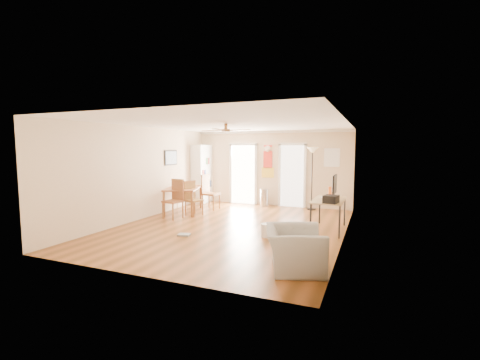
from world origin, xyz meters
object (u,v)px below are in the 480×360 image
at_px(dining_chair_near, 173,199).
at_px(armchair, 294,249).
at_px(wastebasket_a, 267,230).
at_px(computer_desk, 329,215).
at_px(torchiere_lamp, 312,179).
at_px(wastebasket_b, 281,235).
at_px(trash_can, 264,198).
at_px(bookshelf, 202,174).
at_px(dining_chair_right_a, 211,192).
at_px(dining_chair_right_b, 194,199).
at_px(dining_table, 184,200).
at_px(printer, 331,199).

bearing_deg(dining_chair_near, armchair, -20.59).
bearing_deg(wastebasket_a, computer_desk, 43.27).
height_order(torchiere_lamp, wastebasket_b, torchiere_lamp).
distance_m(trash_can, wastebasket_a, 3.96).
height_order(trash_can, wastebasket_b, trash_can).
bearing_deg(dining_chair_near, trash_can, 69.74).
bearing_deg(torchiere_lamp, bookshelf, -178.60).
distance_m(dining_chair_right_a, trash_can, 1.89).
bearing_deg(wastebasket_a, dining_chair_right_b, 151.85).
bearing_deg(wastebasket_b, dining_table, 151.99).
distance_m(trash_can, computer_desk, 3.61).
distance_m(dining_chair_right_a, computer_desk, 4.19).
xyz_separation_m(torchiere_lamp, wastebasket_a, (-0.35, -3.73, -0.87)).
bearing_deg(wastebasket_a, dining_chair_right_a, 136.78).
height_order(trash_can, computer_desk, computer_desk).
distance_m(dining_chair_near, trash_can, 3.41).
bearing_deg(dining_chair_right_b, dining_chair_right_a, 18.97).
bearing_deg(wastebasket_a, wastebasket_b, -26.44).
xyz_separation_m(dining_table, printer, (4.60, -1.16, 0.46)).
relative_size(dining_chair_right_b, printer, 2.98).
bearing_deg(dining_chair_right_b, armchair, -111.33).
bearing_deg(dining_chair_right_a, printer, -112.08).
relative_size(bookshelf, dining_chair_near, 1.91).
distance_m(dining_table, dining_chair_right_a, 0.99).
relative_size(bookshelf, wastebasket_b, 7.43).
bearing_deg(dining_chair_right_a, dining_chair_near, 172.05).
bearing_deg(torchiere_lamp, wastebasket_a, -95.32).
height_order(dining_chair_right_a, computer_desk, dining_chair_right_a).
xyz_separation_m(dining_table, dining_chair_right_a, (0.55, 0.81, 0.17)).
distance_m(bookshelf, dining_chair_near, 2.87).
bearing_deg(wastebasket_b, wastebasket_a, 153.56).
xyz_separation_m(trash_can, printer, (2.61, -3.15, 0.56)).
relative_size(dining_chair_right_b, armchair, 0.96).
relative_size(dining_chair_right_a, printer, 3.32).
xyz_separation_m(computer_desk, printer, (0.11, -0.55, 0.47)).
relative_size(dining_chair_right_a, wastebasket_a, 3.77).
bearing_deg(bookshelf, dining_chair_right_a, -52.30).
height_order(dining_table, printer, printer).
distance_m(bookshelf, armchair, 7.14).
bearing_deg(computer_desk, dining_chair_near, -176.24).
bearing_deg(wastebasket_a, dining_table, 151.81).
bearing_deg(dining_table, bookshelf, 101.07).
bearing_deg(wastebasket_a, torchiere_lamp, 84.68).
bearing_deg(printer, torchiere_lamp, 117.70).
distance_m(dining_chair_right_a, torchiere_lamp, 3.32).
height_order(bookshelf, printer, bookshelf).
bearing_deg(dining_chair_right_a, bookshelf, 44.24).
bearing_deg(bookshelf, dining_chair_near, -81.24).
bearing_deg(computer_desk, printer, -78.78).
bearing_deg(wastebasket_b, dining_chair_right_b, 152.07).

